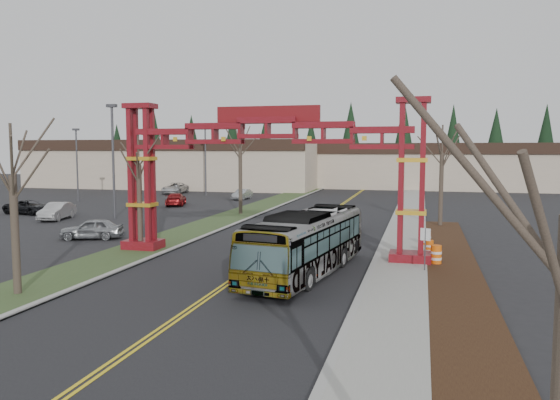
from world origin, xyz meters
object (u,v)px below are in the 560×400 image
(light_pole_near, at_px, (113,153))
(barrel_south, at_px, (436,255))
(light_pole_far, at_px, (205,155))
(barrel_mid, at_px, (429,248))
(light_pole_mid, at_px, (77,159))
(transit_bus, at_px, (306,243))
(bare_tree_median_near, at_px, (12,176))
(bare_tree_median_far, at_px, (240,148))
(barrel_north, at_px, (427,239))
(parked_car_far_b, at_px, (175,188))
(retail_building_west, at_px, (184,163))
(parked_car_near_b, at_px, (57,211))
(retail_building_east, at_px, (432,165))
(parked_car_near_a, at_px, (92,229))
(bare_tree_median_mid, at_px, (139,166))
(parked_car_near_c, at_px, (28,207))
(parked_car_far_a, at_px, (242,194))
(street_sign, at_px, (425,241))
(silver_sedan, at_px, (342,220))
(parked_car_mid_a, at_px, (176,199))
(gateway_arch, at_px, (268,152))

(light_pole_near, xyz_separation_m, barrel_south, (27.20, -13.09, -5.27))
(light_pole_far, height_order, barrel_mid, light_pole_far)
(light_pole_mid, bearing_deg, transit_bus, -41.53)
(bare_tree_median_near, distance_m, bare_tree_median_far, 29.41)
(bare_tree_median_near, xyz_separation_m, barrel_north, (16.91, 16.21, -4.59))
(parked_car_far_b, height_order, barrel_mid, parked_car_far_b)
(retail_building_west, relative_size, bare_tree_median_far, 5.37)
(parked_car_near_b, bearing_deg, retail_building_east, 45.87)
(parked_car_near_a, bearing_deg, bare_tree_median_mid, 43.45)
(parked_car_near_c, height_order, parked_car_far_a, parked_car_near_c)
(bare_tree_median_mid, bearing_deg, barrel_south, 0.36)
(street_sign, bearing_deg, barrel_south, 73.45)
(light_pole_mid, distance_m, light_pole_far, 16.08)
(barrel_north, bearing_deg, parked_car_near_b, 170.11)
(light_pole_near, bearing_deg, silver_sedan, -5.23)
(retail_building_east, height_order, parked_car_near_c, retail_building_east)
(retail_building_west, relative_size, parked_car_far_a, 12.19)
(parked_car_mid_a, bearing_deg, gateway_arch, 106.75)
(retail_building_east, bearing_deg, transit_bus, -95.97)
(transit_bus, xyz_separation_m, light_pole_near, (-20.95, 16.87, 4.25))
(bare_tree_median_far, bearing_deg, parked_car_near_c, -166.02)
(gateway_arch, height_order, bare_tree_median_near, gateway_arch)
(parked_car_mid_a, height_order, bare_tree_median_mid, bare_tree_median_mid)
(gateway_arch, xyz_separation_m, parked_car_far_a, (-12.68, 32.94, -5.36))
(parked_car_far_a, height_order, barrel_north, parked_car_far_a)
(barrel_south, relative_size, barrel_north, 1.14)
(parked_car_near_c, relative_size, street_sign, 2.10)
(retail_building_east, bearing_deg, barrel_mid, -90.93)
(parked_car_near_a, relative_size, barrel_mid, 4.56)
(barrel_south, bearing_deg, bare_tree_median_near, -148.61)
(barrel_south, height_order, barrel_mid, barrel_south)
(gateway_arch, xyz_separation_m, parked_car_near_b, (-22.28, 10.84, -5.23))
(parked_car_far_b, relative_size, bare_tree_median_near, 0.74)
(bare_tree_median_mid, height_order, light_pole_near, light_pole_near)
(light_pole_far, bearing_deg, parked_car_near_a, -80.46)
(retail_building_east, distance_m, bare_tree_median_near, 74.97)
(gateway_arch, bearing_deg, light_pole_mid, 139.81)
(gateway_arch, xyz_separation_m, parked_car_near_c, (-27.56, 13.71, -5.32))
(parked_car_far_b, xyz_separation_m, light_pole_near, (6.59, -26.02, 5.07))
(light_pole_far, xyz_separation_m, barrel_north, (28.06, -31.72, -4.81))
(gateway_arch, distance_m, street_sign, 10.03)
(parked_car_near_c, relative_size, bare_tree_median_far, 0.55)
(bare_tree_median_near, bearing_deg, parked_car_mid_a, 105.01)
(bare_tree_median_near, bearing_deg, barrel_north, 43.79)
(retail_building_east, bearing_deg, street_sign, -91.10)
(gateway_arch, height_order, light_pole_far, light_pole_far)
(bare_tree_median_far, bearing_deg, bare_tree_median_mid, -90.00)
(light_pole_near, bearing_deg, bare_tree_median_mid, -53.25)
(parked_car_far_b, relative_size, light_pole_near, 0.53)
(bare_tree_median_far, relative_size, barrel_north, 8.99)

